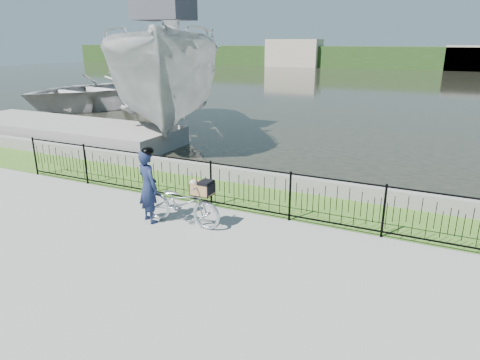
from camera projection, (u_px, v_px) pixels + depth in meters
The scene contains 13 objects.
ground at pixel (216, 240), 8.67m from camera, with size 120.00×120.00×0.00m, color gray.
grass_strip at pixel (265, 199), 10.90m from camera, with size 60.00×2.00×0.01m, color #426B21.
water at pixel (398, 87), 36.97m from camera, with size 120.00×120.00×0.00m, color black.
quay_wall at pixel (279, 181), 11.69m from camera, with size 60.00×0.30×0.40m, color gray.
fence at pixel (249, 190), 9.86m from camera, with size 14.00×0.06×1.15m, color black, non-canonical shape.
far_treeline at pixel (421, 58), 59.66m from camera, with size 120.00×6.00×3.00m, color #26431A.
far_building_left at pixel (294, 53), 65.15m from camera, with size 8.00×4.00×4.00m, color #AEA18C.
far_building_right at pixel (470, 58), 55.88m from camera, with size 6.00×3.00×3.20m, color #AEA18C.
dock at pixel (65, 131), 17.37m from camera, with size 10.00×3.00×0.70m, color gray.
bicycle_rig at pixel (182, 202), 9.28m from camera, with size 1.89×0.66×1.10m.
cyclist at pixel (148, 185), 9.33m from camera, with size 0.71×0.60×1.71m.
boat_near at pixel (167, 80), 17.75m from camera, with size 9.91×11.89×6.21m.
boat_far at pixel (98, 91), 25.63m from camera, with size 8.50×10.48×1.92m.
Camera 1 is at (3.82, -6.88, 3.86)m, focal length 32.00 mm.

